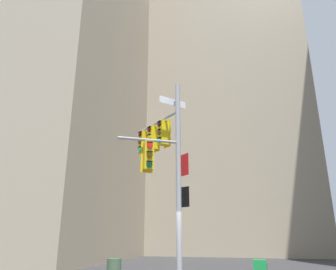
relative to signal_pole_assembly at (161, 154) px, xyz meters
name	(u,v)px	position (x,y,z in m)	size (l,w,h in m)	color
building_mid_block	(222,107)	(0.92, 23.66, 11.37)	(16.86, 16.86, 32.30)	tan
signal_pole_assembly	(161,154)	(0.00, 0.00, 0.00)	(2.64, 3.36, 7.42)	#9EA0A3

